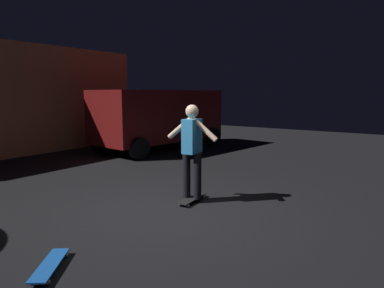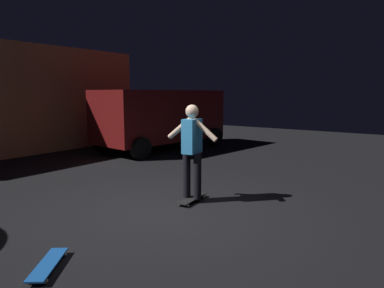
{
  "view_description": "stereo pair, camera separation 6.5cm",
  "coord_description": "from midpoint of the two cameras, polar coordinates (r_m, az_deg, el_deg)",
  "views": [
    {
      "loc": [
        -4.34,
        -3.54,
        1.94
      ],
      "look_at": [
        0.65,
        -0.04,
        1.05
      ],
      "focal_mm": 32.75,
      "sensor_mm": 36.0,
      "label": 1
    },
    {
      "loc": [
        -4.3,
        -3.6,
        1.94
      ],
      "look_at": [
        0.65,
        -0.04,
        1.05
      ],
      "focal_mm": 32.75,
      "sensor_mm": 36.0,
      "label": 2
    }
  ],
  "objects": [
    {
      "name": "skateboard_ridden",
      "position": [
        6.38,
        0.3,
        -8.88
      ],
      "size": [
        0.8,
        0.29,
        0.07
      ],
      "color": "black",
      "rests_on": "ground_plane"
    },
    {
      "name": "parked_van",
      "position": [
        12.16,
        -4.87,
        4.61
      ],
      "size": [
        4.78,
        2.64,
        2.03
      ],
      "color": "maroon",
      "rests_on": "ground_plane"
    },
    {
      "name": "skateboard_spare",
      "position": [
        4.4,
        -21.99,
        -17.72
      ],
      "size": [
        0.74,
        0.63,
        0.07
      ],
      "color": "#1959B2",
      "rests_on": "ground_plane"
    },
    {
      "name": "skater",
      "position": [
        6.16,
        0.3,
        -0.12
      ],
      "size": [
        0.4,
        0.99,
        1.67
      ],
      "color": "black",
      "rests_on": "skateboard_ridden"
    },
    {
      "name": "ground_plane",
      "position": [
        5.93,
        -3.73,
        -10.8
      ],
      "size": [
        28.0,
        28.0,
        0.0
      ],
      "primitive_type": "plane",
      "color": "black"
    }
  ]
}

